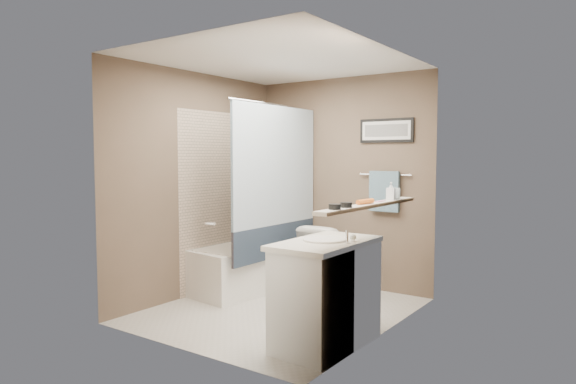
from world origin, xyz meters
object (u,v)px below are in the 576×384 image
Objects in this scene: candle_bowl_far at (346,205)px; toilet at (331,259)px; candle_bowl_near at (335,207)px; hair_brush_front at (365,202)px; glass_jar at (396,194)px; vanity at (326,296)px; soap_bottle at (391,191)px; bathtub at (253,266)px.

toilet is at bearing 123.97° from candle_bowl_far.
candle_bowl_far is at bearing 90.00° from candle_bowl_near.
glass_jar reaches higher than hair_brush_front.
vanity reaches higher than toilet.
glass_jar is (0.95, -0.47, 0.78)m from toilet.
glass_jar is at bearing 90.00° from candle_bowl_near.
glass_jar reaches higher than candle_bowl_far.
glass_jar reaches higher than vanity.
hair_brush_front is (0.19, 0.30, 0.74)m from vanity.
toilet is 1.32m from glass_jar.
hair_brush_front is at bearing -90.00° from soap_bottle.
bathtub is 2.03m from soap_bottle.
candle_bowl_near and candle_bowl_far have the same top height.
candle_bowl_near is 0.41× the size of hair_brush_front.
candle_bowl_near is at bearing 121.14° from toilet.
toilet is (0.84, 0.33, 0.13)m from bathtub.
soap_bottle reaches higher than hair_brush_front.
soap_bottle is (0.00, 0.51, 0.06)m from hair_brush_front.
vanity is at bearing 119.07° from toilet.
soap_bottle is (0.00, 1.00, 0.06)m from candle_bowl_near.
hair_brush_front is at bearing 60.05° from vanity.
bathtub is at bearing 156.96° from hair_brush_front.
hair_brush_front is at bearing 90.00° from candle_bowl_far.
vanity is (1.60, -1.06, 0.15)m from bathtub.
candle_bowl_far reaches higher than vanity.
vanity is 0.82m from hair_brush_front.
soap_bottle is (1.79, -0.25, 0.94)m from bathtub.
vanity is (0.76, -1.38, 0.02)m from toilet.
vanity is at bearing 133.03° from candle_bowl_near.
hair_brush_front is 1.40× the size of soap_bottle.
vanity is 10.00× the size of candle_bowl_far.
toilet is 4.86× the size of soap_bottle.
hair_brush_front is at bearing -15.39° from bathtub.
glass_jar is (0.19, 0.91, 0.77)m from vanity.
vanity is 1.14m from soap_bottle.
bathtub is 15.00× the size of glass_jar.
candle_bowl_near is 0.90× the size of glass_jar.
hair_brush_front reaches higher than candle_bowl_near.
toilet is at bearing 153.38° from glass_jar.
candle_bowl_near is at bearing -90.00° from candle_bowl_far.
soap_bottle is at bearing 148.79° from toilet.
soap_bottle is at bearing 90.00° from candle_bowl_near.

